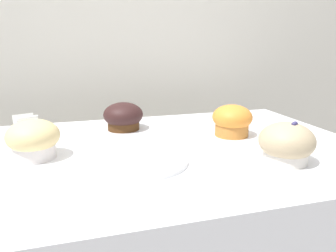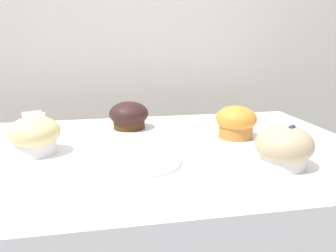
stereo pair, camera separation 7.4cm
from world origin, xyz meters
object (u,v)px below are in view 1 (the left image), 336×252
(muffin_back_left, at_px, (286,144))
(muffin_back_right, at_px, (123,117))
(serving_plate, at_px, (142,161))
(muffin_front_left, at_px, (33,139))
(muffin_front_center, at_px, (232,120))

(muffin_back_left, bearing_deg, muffin_back_right, 128.45)
(muffin_back_left, xyz_separation_m, serving_plate, (-0.28, 0.07, -0.03))
(muffin_back_right, xyz_separation_m, serving_plate, (-0.01, -0.27, -0.03))
(muffin_back_right, xyz_separation_m, muffin_front_left, (-0.21, -0.18, 0.01))
(muffin_front_center, xyz_separation_m, muffin_back_left, (0.01, -0.21, -0.00))
(muffin_front_left, height_order, serving_plate, muffin_front_left)
(muffin_front_left, relative_size, serving_plate, 0.59)
(muffin_back_right, distance_m, muffin_front_left, 0.28)
(muffin_back_left, distance_m, serving_plate, 0.29)
(serving_plate, bearing_deg, muffin_front_center, 26.40)
(muffin_front_center, height_order, muffin_back_left, muffin_back_left)
(muffin_front_center, distance_m, serving_plate, 0.30)
(muffin_front_center, xyz_separation_m, muffin_back_right, (-0.26, 0.14, -0.00))
(muffin_front_left, bearing_deg, muffin_back_left, -19.01)
(muffin_back_left, relative_size, muffin_back_right, 1.02)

